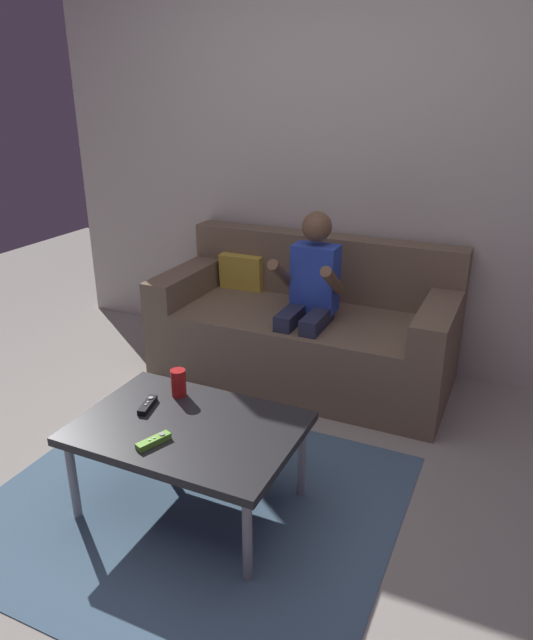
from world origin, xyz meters
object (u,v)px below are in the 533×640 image
person_seated_on_couch (309,295)px  coffee_table (188,432)px  soda_can (178,383)px  couch (305,329)px  game_remote_black_center (148,405)px  game_remote_lime_near_edge (154,441)px

person_seated_on_couch → coffee_table: bearing=-93.6°
soda_can → couch: bearing=82.6°
game_remote_black_center → game_remote_lime_near_edge: bearing=-49.8°
person_seated_on_couch → soda_can: bearing=-103.6°
couch → person_seated_on_couch: person_seated_on_couch is taller
couch → game_remote_lime_near_edge: size_ratio=11.97×
person_seated_on_couch → coffee_table: (-0.07, -1.15, -0.22)m
couch → game_remote_black_center: couch is taller
person_seated_on_couch → soda_can: (-0.23, -0.97, -0.13)m
game_remote_lime_near_edge → coffee_table: bearing=75.0°
game_remote_lime_near_edge → soda_can: 0.38m
game_remote_black_center → person_seated_on_couch: bearing=75.1°
game_remote_lime_near_edge → game_remote_black_center: same height
game_remote_black_center → soda_can: soda_can is taller
person_seated_on_couch → game_remote_lime_near_edge: (-0.12, -1.32, -0.18)m
couch → soda_can: couch is taller
game_remote_black_center → soda_can: (0.06, 0.15, 0.05)m
couch → game_remote_lime_near_edge: bearing=-91.2°
coffee_table → soda_can: soda_can is taller
couch → coffee_table: size_ratio=1.95×
soda_can → person_seated_on_couch: bearing=76.4°
person_seated_on_couch → coffee_table: person_seated_on_couch is taller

